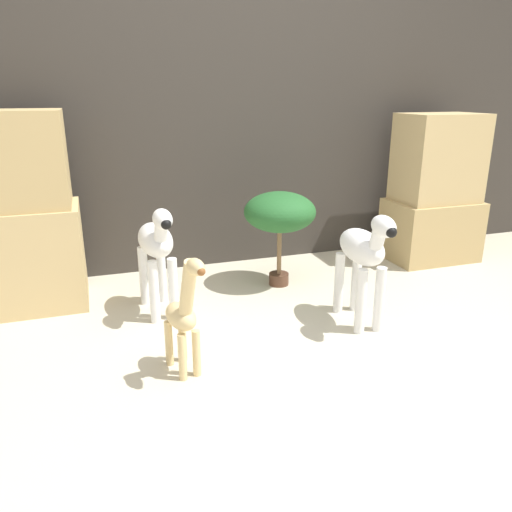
% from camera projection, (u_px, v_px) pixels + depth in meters
% --- Properties ---
extents(ground_plane, '(14.00, 14.00, 0.00)m').
position_uv_depth(ground_plane, '(334.00, 365.00, 2.34)').
color(ground_plane, beige).
extents(wall_back, '(6.40, 0.08, 2.20)m').
position_uv_depth(wall_back, '(235.00, 109.00, 3.45)').
color(wall_back, '#38332D').
rests_on(wall_back, ground_plane).
extents(rock_pillar_left, '(0.64, 0.44, 1.12)m').
position_uv_depth(rock_pillar_left, '(20.00, 219.00, 2.82)').
color(rock_pillar_left, tan).
rests_on(rock_pillar_left, ground_plane).
extents(rock_pillar_right, '(0.64, 0.44, 1.07)m').
position_uv_depth(rock_pillar_right, '(435.00, 193.00, 3.67)').
color(rock_pillar_right, tan).
rests_on(rock_pillar_right, ground_plane).
extents(zebra_right, '(0.20, 0.51, 0.65)m').
position_uv_depth(zebra_right, '(363.00, 254.00, 2.64)').
color(zebra_right, white).
rests_on(zebra_right, ground_plane).
extents(zebra_left, '(0.21, 0.52, 0.65)m').
position_uv_depth(zebra_left, '(157.00, 247.00, 2.76)').
color(zebra_left, white).
rests_on(zebra_left, ground_plane).
extents(giraffe_figurine, '(0.17, 0.35, 0.59)m').
position_uv_depth(giraffe_figurine, '(184.00, 314.00, 2.18)').
color(giraffe_figurine, '#E0C184').
rests_on(giraffe_figurine, ground_plane).
extents(potted_palm_front, '(0.46, 0.46, 0.62)m').
position_uv_depth(potted_palm_front, '(280.00, 214.00, 3.15)').
color(potted_palm_front, '#513323').
rests_on(potted_palm_front, ground_plane).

